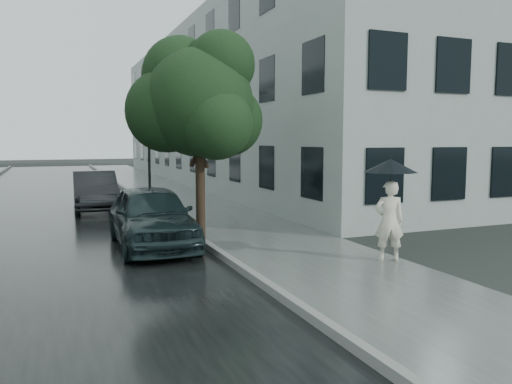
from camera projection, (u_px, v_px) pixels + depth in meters
name	position (u px, v px, depth m)	size (l,w,h in m)	color
ground	(299.00, 258.00, 10.85)	(120.00, 120.00, 0.00)	black
sidewalk	(180.00, 198.00, 22.00)	(3.50, 60.00, 0.01)	slate
kerb_near	(138.00, 198.00, 21.31)	(0.15, 60.00, 0.15)	slate
asphalt_road	(50.00, 204.00, 20.00)	(6.85, 60.00, 0.00)	black
building_near	(234.00, 108.00, 30.39)	(7.02, 36.00, 9.00)	#8E9B96
pedestrian	(389.00, 221.00, 10.44)	(0.62, 0.41, 1.70)	silver
umbrella	(391.00, 166.00, 10.29)	(1.24, 1.24, 1.28)	black
street_tree	(198.00, 101.00, 12.84)	(3.65, 3.31, 5.32)	#332619
lamp_post	(145.00, 133.00, 22.68)	(0.82, 0.47, 5.00)	black
car_near	(152.00, 216.00, 11.88)	(1.74, 4.32, 1.47)	black
car_far	(95.00, 190.00, 18.28)	(1.48, 4.24, 1.40)	#232528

